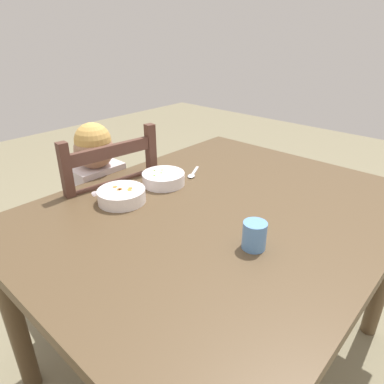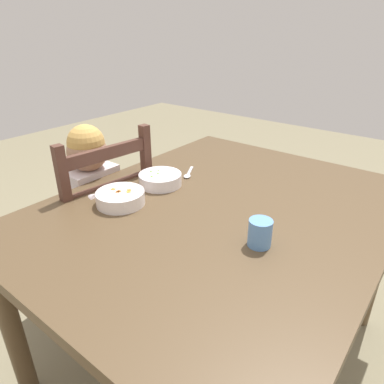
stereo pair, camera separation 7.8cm
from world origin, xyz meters
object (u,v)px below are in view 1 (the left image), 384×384
Objects in this scene: bowl_of_peas at (163,178)px; drinking_cup at (254,235)px; dining_table at (219,229)px; spoon at (192,174)px; dining_chair at (105,229)px; bowl_of_carrots at (122,195)px; child_figure at (103,195)px.

drinking_cup is (-0.14, -0.52, 0.02)m from bowl_of_peas.
bowl_of_peas is (0.01, 0.30, 0.12)m from dining_table.
dining_table is at bearing -119.51° from spoon.
bowl_of_carrots is at bearing -108.44° from dining_chair.
spoon reaches higher than dining_table.
drinking_cup is at bearing -120.04° from dining_table.
dining_table is 16.41× the size of drinking_cup.
dining_chair is 5.53× the size of bowl_of_carrots.
child_figure reaches higher than bowl_of_carrots.
dining_chair is at bearing 71.56° from bowl_of_carrots.
dining_table is 0.32m from spoon.
bowl_of_carrots is (-0.10, -0.30, 0.31)m from dining_chair.
bowl_of_peas is at bearing 75.36° from drinking_cup.
dining_table is 0.38m from bowl_of_carrots.
dining_chair is at bearing 110.51° from bowl_of_peas.
bowl_of_carrots is (-0.21, 0.30, 0.12)m from dining_table.
child_figure is 0.42m from spoon.
bowl_of_carrots is at bearing -109.90° from child_figure.
bowl_of_carrots is at bearing -179.98° from bowl_of_peas.
drinking_cup is at bearing -92.15° from child_figure.
dining_chair is 0.88m from drinking_cup.
dining_chair is at bearing 128.48° from spoon.
spoon is at bearing -51.59° from child_figure.
bowl_of_peas is (0.11, -0.29, 0.14)m from child_figure.
dining_chair is 0.18m from child_figure.
drinking_cup is (-0.03, -0.81, 0.15)m from child_figure.
dining_table is at bearing -79.85° from dining_chair.
bowl_of_peas reaches higher than spoon.
bowl_of_peas is 2.06× the size of drinking_cup.
dining_table is 0.63m from dining_chair.
dining_chair is 11.55× the size of drinking_cup.
drinking_cup is (-0.28, -0.50, 0.04)m from spoon.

